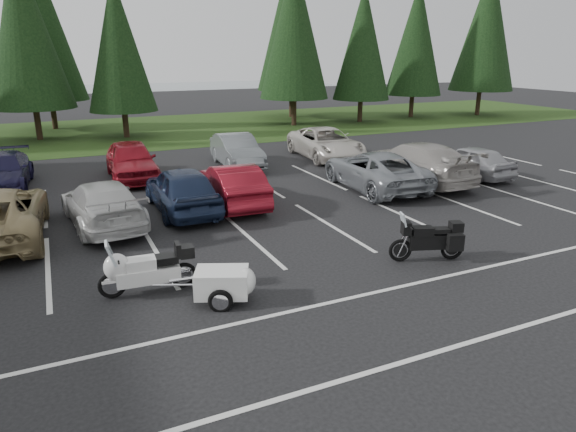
# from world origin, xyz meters

# --- Properties ---
(ground) EXTENTS (120.00, 120.00, 0.00)m
(ground) POSITION_xyz_m (0.00, 0.00, 0.00)
(ground) COLOR black
(ground) RESTS_ON ground
(grass_strip) EXTENTS (80.00, 16.00, 0.01)m
(grass_strip) POSITION_xyz_m (0.00, 24.00, 0.01)
(grass_strip) COLOR #1C3912
(grass_strip) RESTS_ON ground
(lake_water) EXTENTS (70.00, 50.00, 0.02)m
(lake_water) POSITION_xyz_m (4.00, 55.00, 0.00)
(lake_water) COLOR slate
(lake_water) RESTS_ON ground
(stall_markings) EXTENTS (32.00, 16.00, 0.01)m
(stall_markings) POSITION_xyz_m (0.00, 2.00, 0.00)
(stall_markings) COLOR silver
(stall_markings) RESTS_ON ground
(conifer_4) EXTENTS (4.80, 4.80, 11.17)m
(conifer_4) POSITION_xyz_m (-5.00, 22.90, 6.53)
(conifer_4) COLOR #332316
(conifer_4) RESTS_ON ground
(conifer_5) EXTENTS (4.14, 4.14, 9.63)m
(conifer_5) POSITION_xyz_m (0.00, 21.60, 5.63)
(conifer_5) COLOR #332316
(conifer_5) RESTS_ON ground
(conifer_6) EXTENTS (4.93, 4.93, 11.48)m
(conifer_6) POSITION_xyz_m (12.00, 22.10, 6.71)
(conifer_6) COLOR #332316
(conifer_6) RESTS_ON ground
(conifer_7) EXTENTS (4.27, 4.27, 9.94)m
(conifer_7) POSITION_xyz_m (17.50, 21.80, 5.81)
(conifer_7) COLOR #332316
(conifer_7) RESTS_ON ground
(conifer_8) EXTENTS (4.53, 4.53, 10.56)m
(conifer_8) POSITION_xyz_m (23.00, 22.60, 6.17)
(conifer_8) COLOR #332316
(conifer_8) RESTS_ON ground
(conifer_9) EXTENTS (5.19, 5.19, 12.10)m
(conifer_9) POSITION_xyz_m (29.00, 21.30, 7.07)
(conifer_9) COLOR #332316
(conifer_9) RESTS_ON ground
(conifer_back_b) EXTENTS (4.97, 4.97, 11.58)m
(conifer_back_b) POSITION_xyz_m (-4.00, 27.50, 6.77)
(conifer_back_b) COLOR #332316
(conifer_back_b) RESTS_ON ground
(conifer_back_c) EXTENTS (5.50, 5.50, 12.81)m
(conifer_back_c) POSITION_xyz_m (14.00, 26.80, 7.49)
(conifer_back_c) COLOR #332316
(conifer_back_c) RESTS_ON ground
(car_near_3) EXTENTS (2.44, 5.02, 1.41)m
(car_near_3) POSITION_xyz_m (-3.21, 4.04, 0.70)
(car_near_3) COLOR beige
(car_near_3) RESTS_ON ground
(car_near_4) EXTENTS (1.87, 4.62, 1.57)m
(car_near_4) POSITION_xyz_m (-0.62, 4.45, 0.79)
(car_near_4) COLOR #192440
(car_near_4) RESTS_ON ground
(car_near_5) EXTENTS (1.83, 4.51, 1.46)m
(car_near_5) POSITION_xyz_m (1.21, 4.52, 0.73)
(car_near_5) COLOR maroon
(car_near_5) RESTS_ON ground
(car_near_6) EXTENTS (2.83, 5.50, 1.48)m
(car_near_6) POSITION_xyz_m (7.03, 4.30, 0.74)
(car_near_6) COLOR gray
(car_near_6) RESTS_ON ground
(car_near_7) EXTENTS (2.58, 5.83, 1.67)m
(car_near_7) POSITION_xyz_m (9.12, 4.47, 0.83)
(car_near_7) COLOR #A39C95
(car_near_7) RESTS_ON ground
(car_near_8) EXTENTS (1.72, 4.07, 1.37)m
(car_near_8) POSITION_xyz_m (11.95, 4.26, 0.69)
(car_near_8) COLOR #9D9DA1
(car_near_8) RESTS_ON ground
(car_far_1) EXTENTS (2.29, 4.86, 1.37)m
(car_far_1) POSITION_xyz_m (-6.31, 10.45, 0.69)
(car_far_1) COLOR #191638
(car_far_1) RESTS_ON ground
(car_far_2) EXTENTS (2.06, 4.77, 1.60)m
(car_far_2) POSITION_xyz_m (-1.43, 9.99, 0.80)
(car_far_2) COLOR maroon
(car_far_2) RESTS_ON ground
(car_far_3) EXTENTS (1.87, 4.62, 1.49)m
(car_far_3) POSITION_xyz_m (3.46, 10.48, 0.75)
(car_far_3) COLOR slate
(car_far_3) RESTS_ON ground
(car_far_4) EXTENTS (2.94, 5.62, 1.51)m
(car_far_4) POSITION_xyz_m (8.22, 10.44, 0.76)
(car_far_4) COLOR beige
(car_far_4) RESTS_ON ground
(touring_motorcycle) EXTENTS (2.45, 0.91, 1.33)m
(touring_motorcycle) POSITION_xyz_m (-2.82, -1.33, 0.66)
(touring_motorcycle) COLOR silver
(touring_motorcycle) RESTS_ON ground
(cargo_trailer) EXTENTS (1.87, 1.50, 0.76)m
(cargo_trailer) POSITION_xyz_m (-1.46, -2.46, 0.38)
(cargo_trailer) COLOR white
(cargo_trailer) RESTS_ON ground
(adventure_motorcycle) EXTENTS (2.33, 1.45, 1.34)m
(adventure_motorcycle) POSITION_xyz_m (4.07, -2.47, 0.67)
(adventure_motorcycle) COLOR black
(adventure_motorcycle) RESTS_ON ground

